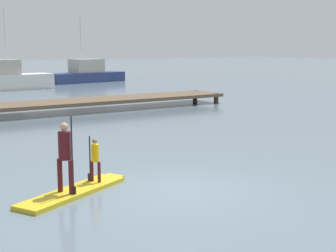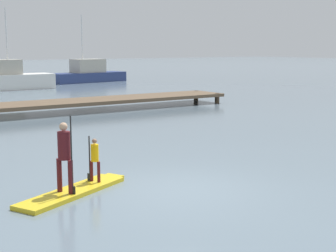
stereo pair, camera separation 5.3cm
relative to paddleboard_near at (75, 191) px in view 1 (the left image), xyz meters
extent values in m
plane|color=slate|center=(2.15, -1.05, -0.05)|extent=(240.00, 240.00, 0.00)
cube|color=gold|center=(-0.07, -0.03, 0.00)|extent=(3.05, 1.96, 0.10)
cube|color=gold|center=(1.35, 0.65, 0.00)|extent=(0.43, 0.56, 0.09)
cylinder|color=#4C1419|center=(-0.34, 0.02, 0.43)|extent=(0.12, 0.12, 0.76)
cylinder|color=#4C1419|center=(-0.20, -0.28, 0.43)|extent=(0.12, 0.12, 0.76)
cylinder|color=#4C1419|center=(-0.27, -0.13, 1.12)|extent=(0.37, 0.37, 0.63)
sphere|color=tan|center=(-0.27, -0.13, 1.55)|extent=(0.18, 0.18, 0.18)
cylinder|color=black|center=(-0.18, -0.32, 0.93)|extent=(0.03, 0.03, 1.75)
cube|color=black|center=(-0.18, -0.32, 0.14)|extent=(0.09, 0.14, 0.18)
cylinder|color=#4C1419|center=(0.64, 0.43, 0.30)|extent=(0.08, 0.08, 0.50)
cylinder|color=#4C1419|center=(0.74, 0.23, 0.30)|extent=(0.08, 0.08, 0.50)
cylinder|color=#F2B20C|center=(0.69, 0.33, 0.76)|extent=(0.25, 0.25, 0.42)
sphere|color=#8C664C|center=(0.69, 0.33, 1.05)|extent=(0.12, 0.12, 0.12)
cylinder|color=black|center=(0.62, 0.48, 0.61)|extent=(0.03, 0.03, 1.11)
cube|color=black|center=(0.62, 0.48, 0.14)|extent=(0.09, 0.14, 0.18)
cube|color=navy|center=(16.12, 33.68, 0.41)|extent=(7.85, 3.52, 0.92)
cube|color=#B2AD9E|center=(16.13, 33.68, 1.50)|extent=(3.23, 2.37, 1.27)
cylinder|color=silver|center=(15.54, 33.58, 4.18)|extent=(0.12, 0.12, 4.09)
cube|color=silver|center=(6.91, 29.22, 0.55)|extent=(7.61, 2.64, 1.20)
cylinder|color=silver|center=(7.23, 29.23, 4.29)|extent=(0.12, 0.12, 3.95)
cube|color=brown|center=(8.17, 13.69, 0.45)|extent=(13.64, 2.68, 0.18)
cylinder|color=#473828|center=(14.69, 12.65, 0.24)|extent=(0.28, 0.28, 0.59)
cylinder|color=#473828|center=(14.69, 14.73, 0.24)|extent=(0.28, 0.28, 0.59)
camera|label=1|loc=(-4.49, -10.38, 3.28)|focal=53.58mm
camera|label=2|loc=(-4.45, -10.41, 3.28)|focal=53.58mm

